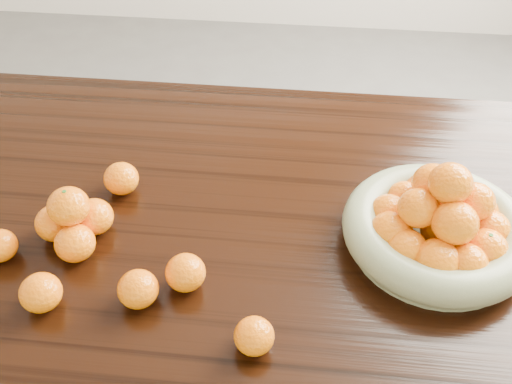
# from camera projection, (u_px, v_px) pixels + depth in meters

# --- Properties ---
(dining_table) EXTENTS (2.00, 1.00, 0.75)m
(dining_table) POSITION_uv_depth(u_px,v_px,m) (255.00, 244.00, 1.24)
(dining_table) COLOR black
(dining_table) RESTS_ON ground
(fruit_bowl) EXTENTS (0.36, 0.36, 0.19)m
(fruit_bowl) POSITION_uv_depth(u_px,v_px,m) (438.00, 226.00, 1.08)
(fruit_bowl) COLOR gray
(fruit_bowl) RESTS_ON dining_table
(orange_pyramid) EXTENTS (0.15, 0.15, 0.13)m
(orange_pyramid) POSITION_uv_depth(u_px,v_px,m) (73.00, 222.00, 1.10)
(orange_pyramid) COLOR orange
(orange_pyramid) RESTS_ON dining_table
(loose_orange_0) EXTENTS (0.07, 0.07, 0.06)m
(loose_orange_0) POSITION_uv_depth(u_px,v_px,m) (0.00, 246.00, 1.08)
(loose_orange_0) COLOR orange
(loose_orange_0) RESTS_ON dining_table
(loose_orange_1) EXTENTS (0.07, 0.07, 0.07)m
(loose_orange_1) POSITION_uv_depth(u_px,v_px,m) (41.00, 293.00, 0.99)
(loose_orange_1) COLOR orange
(loose_orange_1) RESTS_ON dining_table
(loose_orange_2) EXTENTS (0.07, 0.07, 0.06)m
(loose_orange_2) POSITION_uv_depth(u_px,v_px,m) (254.00, 336.00, 0.93)
(loose_orange_2) COLOR orange
(loose_orange_2) RESTS_ON dining_table
(loose_orange_3) EXTENTS (0.07, 0.07, 0.07)m
(loose_orange_3) POSITION_uv_depth(u_px,v_px,m) (121.00, 179.00, 1.22)
(loose_orange_3) COLOR orange
(loose_orange_3) RESTS_ON dining_table
(loose_orange_4) EXTENTS (0.07, 0.07, 0.07)m
(loose_orange_4) POSITION_uv_depth(u_px,v_px,m) (138.00, 289.00, 0.99)
(loose_orange_4) COLOR orange
(loose_orange_4) RESTS_ON dining_table
(loose_orange_5) EXTENTS (0.07, 0.07, 0.07)m
(loose_orange_5) POSITION_uv_depth(u_px,v_px,m) (186.00, 273.00, 1.02)
(loose_orange_5) COLOR orange
(loose_orange_5) RESTS_ON dining_table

